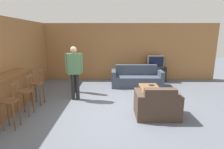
% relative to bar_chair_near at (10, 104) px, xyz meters
% --- Properties ---
extents(ground_plane, '(24.00, 24.00, 0.00)m').
position_rel_bar_chair_near_xyz_m(ground_plane, '(2.36, 0.94, -0.56)').
color(ground_plane, '#565B66').
extents(wall_back, '(9.40, 0.08, 2.60)m').
position_rel_bar_chair_near_xyz_m(wall_back, '(2.36, 4.62, 0.74)').
color(wall_back, '#9E6B3D').
rests_on(wall_back, ground_plane).
extents(wall_left, '(0.08, 8.68, 2.60)m').
position_rel_bar_chair_near_xyz_m(wall_left, '(-0.93, 2.28, 0.74)').
color(wall_left, '#9E6B3D').
rests_on(wall_left, ground_plane).
extents(bar_counter, '(0.55, 2.57, 1.01)m').
position_rel_bar_chair_near_xyz_m(bar_counter, '(-0.60, 0.69, -0.05)').
color(bar_counter, brown).
rests_on(bar_counter, ground_plane).
extents(bar_chair_near, '(0.39, 0.39, 1.06)m').
position_rel_bar_chair_near_xyz_m(bar_chair_near, '(0.00, 0.00, 0.00)').
color(bar_chair_near, brown).
rests_on(bar_chair_near, ground_plane).
extents(bar_chair_mid, '(0.39, 0.39, 1.06)m').
position_rel_bar_chair_near_xyz_m(bar_chair_mid, '(0.00, 0.69, 0.00)').
color(bar_chair_mid, brown).
rests_on(bar_chair_mid, ground_plane).
extents(bar_chair_far, '(0.39, 0.39, 1.06)m').
position_rel_bar_chair_near_xyz_m(bar_chair_far, '(-0.00, 1.43, 0.00)').
color(bar_chair_far, brown).
rests_on(bar_chair_far, ground_plane).
extents(couch_far, '(2.06, 0.83, 0.85)m').
position_rel_bar_chair_near_xyz_m(couch_far, '(3.23, 3.42, -0.26)').
color(couch_far, '#384251').
rests_on(couch_far, ground_plane).
extents(armchair_near, '(1.08, 0.79, 0.83)m').
position_rel_bar_chair_near_xyz_m(armchair_near, '(3.38, 0.59, -0.26)').
color(armchair_near, '#423328').
rests_on(armchair_near, ground_plane).
extents(coffee_table, '(0.63, 1.06, 0.38)m').
position_rel_bar_chair_near_xyz_m(coffee_table, '(3.49, 1.94, -0.24)').
color(coffee_table, brown).
rests_on(coffee_table, ground_plane).
extents(tv_unit, '(0.98, 0.47, 0.65)m').
position_rel_bar_chair_near_xyz_m(tv_unit, '(4.16, 4.25, -0.24)').
color(tv_unit, black).
rests_on(tv_unit, ground_plane).
extents(tv, '(0.69, 0.45, 0.52)m').
position_rel_bar_chair_near_xyz_m(tv, '(4.16, 4.25, 0.35)').
color(tv, '#4C4C4C').
rests_on(tv, tv_unit).
extents(book_on_table, '(0.19, 0.19, 0.02)m').
position_rel_bar_chair_near_xyz_m(book_on_table, '(3.57, 2.17, -0.18)').
color(book_on_table, black).
rests_on(book_on_table, coffee_table).
extents(person_by_window, '(0.52, 0.34, 1.58)m').
position_rel_bar_chair_near_xyz_m(person_by_window, '(0.88, 2.59, 0.33)').
color(person_by_window, '#756B5B').
rests_on(person_by_window, ground_plane).
extents(person_by_counter, '(0.52, 0.24, 1.72)m').
position_rel_bar_chair_near_xyz_m(person_by_counter, '(1.03, 1.83, 0.42)').
color(person_by_counter, black).
rests_on(person_by_counter, ground_plane).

